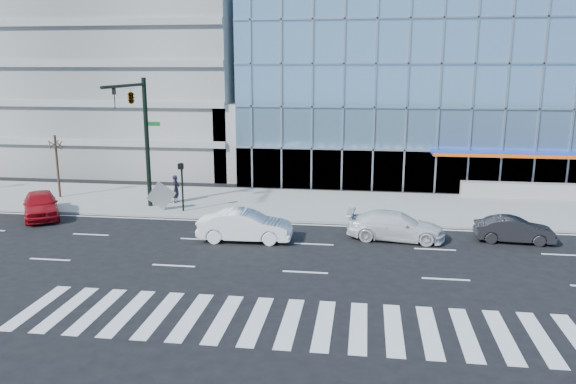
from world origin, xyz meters
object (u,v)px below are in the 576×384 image
dark_sedan (514,230)px  red_sedan (41,204)px  white_suv (396,226)px  pedestrian (176,189)px  traffic_signal (136,112)px  white_sedan (245,226)px  ped_signal_post (182,179)px  tilted_panel (161,196)px  street_tree_near (55,144)px

dark_sedan → red_sedan: red_sedan is taller
dark_sedan → red_sedan: size_ratio=0.84×
white_suv → pedestrian: 14.87m
traffic_signal → white_suv: (15.12, -3.14, -5.44)m
white_suv → white_sedan: 7.81m
traffic_signal → dark_sedan: traffic_signal is taller
dark_sedan → pedestrian: pedestrian is taller
white_sedan → pedestrian: pedestrian is taller
ped_signal_post → dark_sedan: bearing=-9.6°
pedestrian → ped_signal_post: bearing=-149.4°
ped_signal_post → tilted_panel: ped_signal_post is taller
ped_signal_post → traffic_signal: bearing=-171.5°
white_suv → dark_sedan: 6.01m
white_sedan → tilted_panel: 7.96m
white_sedan → dark_sedan: size_ratio=1.23×
white_sedan → dark_sedan: white_sedan is taller
white_sedan → red_sedan: 13.30m
red_sedan → traffic_signal: bearing=-16.4°
red_sedan → pedestrian: 8.10m
white_sedan → white_suv: bearing=-82.5°
red_sedan → pedestrian: pedestrian is taller
dark_sedan → white_suv: bearing=97.0°
ped_signal_post → red_sedan: bearing=-165.9°
traffic_signal → white_sedan: 10.18m
dark_sedan → tilted_panel: (-20.00, 3.20, 0.42)m
traffic_signal → white_suv: bearing=-11.7°
street_tree_near → pedestrian: street_tree_near is taller
dark_sedan → red_sedan: (-26.70, 1.11, 0.15)m
traffic_signal → ped_signal_post: bearing=8.5°
white_sedan → red_sedan: white_sedan is taller
red_sedan → street_tree_near: bearing=74.3°
white_sedan → pedestrian: (-6.05, 6.93, 0.26)m
white_suv → tilted_panel: size_ratio=3.86×
street_tree_near → tilted_panel: size_ratio=3.25×
ped_signal_post → white_suv: (12.62, -3.52, -1.41)m
ped_signal_post → street_tree_near: size_ratio=0.71×
white_suv → red_sedan: 20.76m
traffic_signal → red_sedan: traffic_signal is taller
white_suv → traffic_signal: bearing=83.3°
tilted_panel → street_tree_near: bearing=145.9°
ped_signal_post → street_tree_near: 9.97m
ped_signal_post → white_sedan: ped_signal_post is taller
white_sedan → red_sedan: (-13.00, 2.78, -0.00)m
ped_signal_post → tilted_panel: size_ratio=2.31×
white_suv → tilted_panel: 14.45m
street_tree_near → tilted_panel: street_tree_near is taller
dark_sedan → tilted_panel: 20.25m
street_tree_near → tilted_panel: (8.13, -2.50, -2.72)m
street_tree_near → red_sedan: (1.42, -4.59, -2.99)m
white_suv → ped_signal_post: bearing=79.5°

